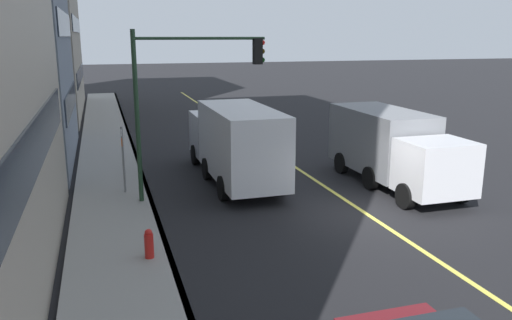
% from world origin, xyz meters
% --- Properties ---
extents(ground, '(200.00, 200.00, 0.00)m').
position_xyz_m(ground, '(0.00, 0.00, 0.00)').
color(ground, black).
extents(sidewalk_slab, '(80.00, 2.73, 0.15)m').
position_xyz_m(sidewalk_slab, '(0.00, 8.07, 0.07)').
color(sidewalk_slab, gray).
rests_on(sidewalk_slab, ground).
extents(curb_edge, '(80.00, 0.16, 0.15)m').
position_xyz_m(curb_edge, '(0.00, 6.79, 0.07)').
color(curb_edge, slate).
rests_on(curb_edge, ground).
extents(lane_stripe_center, '(80.00, 0.16, 0.01)m').
position_xyz_m(lane_stripe_center, '(0.00, 0.00, 0.01)').
color(lane_stripe_center, '#D8CC4C').
rests_on(lane_stripe_center, ground).
extents(truck_white, '(8.20, 2.44, 3.12)m').
position_xyz_m(truck_white, '(5.27, 3.15, 1.66)').
color(truck_white, silver).
rests_on(truck_white, ground).
extents(truck_gray, '(7.19, 2.50, 2.89)m').
position_xyz_m(truck_gray, '(2.95, -2.65, 1.56)').
color(truck_gray, silver).
rests_on(truck_gray, ground).
extents(traffic_light_mast, '(0.28, 4.62, 6.02)m').
position_xyz_m(traffic_light_mast, '(3.22, 5.39, 4.15)').
color(traffic_light_mast, '#1E3823').
rests_on(traffic_light_mast, ground).
extents(street_sign_post, '(0.60, 0.08, 2.62)m').
position_xyz_m(street_sign_post, '(4.44, 7.61, 1.55)').
color(street_sign_post, slate).
rests_on(street_sign_post, ground).
extents(fire_hydrant, '(0.24, 0.24, 0.94)m').
position_xyz_m(fire_hydrant, '(-1.71, 7.31, 0.47)').
color(fire_hydrant, red).
rests_on(fire_hydrant, ground).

